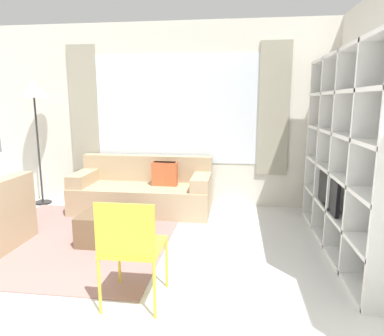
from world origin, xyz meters
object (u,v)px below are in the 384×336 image
shelving_unit (355,155)px  folding_chair (131,243)px  couch_main (144,191)px  floor_lamp (34,95)px  ottoman (112,226)px

shelving_unit → folding_chair: (-1.97, -1.30, -0.51)m
couch_main → floor_lamp: bearing=175.3°
ottoman → couch_main: bearing=86.2°
couch_main → ottoman: 1.13m
ottoman → folding_chair: folding_chair is taller
folding_chair → floor_lamp: bearing=-48.3°
ottoman → folding_chair: 1.41m
floor_lamp → ottoman: bearing=-38.3°
floor_lamp → folding_chair: floor_lamp is taller
shelving_unit → couch_main: shelving_unit is taller
shelving_unit → ottoman: size_ratio=3.61×
folding_chair → shelving_unit: bearing=-146.6°
shelving_unit → ottoman: (-2.59, -0.08, -0.85)m
ottoman → floor_lamp: (-1.60, 1.26, 1.48)m
ottoman → folding_chair: bearing=-63.2°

